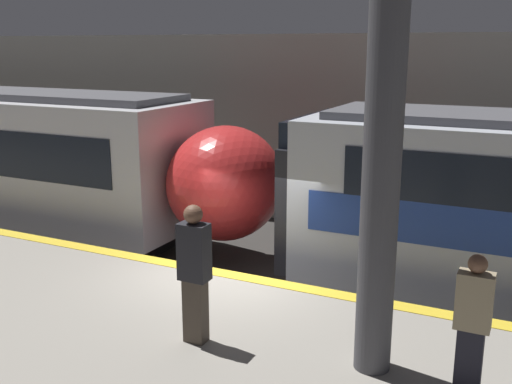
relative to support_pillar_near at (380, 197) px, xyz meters
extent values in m
plane|color=#33302D|center=(-3.01, 1.99, -3.13)|extent=(120.00, 120.00, 0.00)
cube|color=gray|center=(-3.01, -0.66, -2.61)|extent=(40.00, 5.31, 1.04)
cube|color=gold|center=(-3.01, 1.84, -2.09)|extent=(40.00, 0.30, 0.01)
cube|color=#B2AD9E|center=(-3.01, 8.54, -0.61)|extent=(50.00, 0.15, 5.05)
cylinder|color=#47474C|center=(0.00, 0.00, 0.00)|extent=(0.43, 0.43, 4.19)
ellipsoid|color=red|center=(-4.43, 4.47, -1.22)|extent=(2.42, 2.72, 2.44)
sphere|color=#F2EFCC|center=(-3.48, 4.47, -1.66)|extent=(0.20, 0.20, 0.20)
cube|color=black|center=(-2.51, 4.47, -1.31)|extent=(0.25, 2.90, 2.32)
cube|color=black|center=(-2.51, 4.47, -0.15)|extent=(0.25, 2.60, 0.93)
sphere|color=#EA4C42|center=(-2.67, 3.81, -1.72)|extent=(0.18, 0.18, 0.18)
sphere|color=#EA4C42|center=(-2.67, 5.14, -1.72)|extent=(0.18, 0.18, 0.18)
cube|color=#473D33|center=(-2.22, -0.36, -1.67)|extent=(0.28, 0.20, 0.85)
cube|color=#232328|center=(-2.22, -0.36, -0.88)|extent=(0.38, 0.24, 0.74)
sphere|color=brown|center=(-2.22, -0.36, -0.39)|extent=(0.24, 0.24, 0.24)
cube|color=black|center=(1.08, 0.01, -1.73)|extent=(0.28, 0.20, 0.73)
cube|color=gray|center=(1.08, 0.01, -1.04)|extent=(0.38, 0.24, 0.64)
sphere|color=brown|center=(1.08, 0.01, -0.62)|extent=(0.21, 0.21, 0.21)
camera|label=1|loc=(1.57, -6.38, 1.64)|focal=42.00mm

